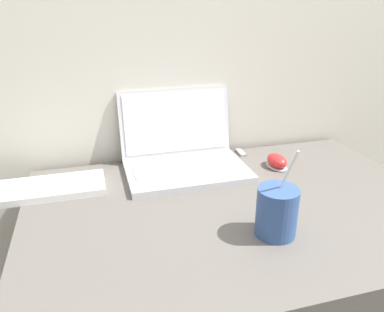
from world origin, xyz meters
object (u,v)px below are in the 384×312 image
Objects in this scene: drink_cup at (277,211)px; external_keyboard at (31,190)px; computer_mouse at (277,161)px; usb_stick at (241,152)px; laptop at (183,153)px.

external_keyboard is at bearing 147.10° from drink_cup.
drink_cup is 0.39m from computer_mouse.
usb_stick is (0.67, 0.11, -0.01)m from external_keyboard.
drink_cup is at bearing -103.63° from usb_stick.
computer_mouse reaches higher than usb_stick.
computer_mouse is (0.18, 0.34, -0.04)m from drink_cup.
laptop is at bearing 165.43° from computer_mouse.
laptop is 0.45m from external_keyboard.
computer_mouse is at bearing 61.70° from drink_cup.
laptop is 1.75× the size of drink_cup.
usb_stick is at bearing 76.37° from drink_cup.
laptop is 0.30m from computer_mouse.
computer_mouse is at bearing -63.88° from usb_stick.
laptop is at bearing 6.83° from external_keyboard.
drink_cup is at bearing -118.30° from computer_mouse.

